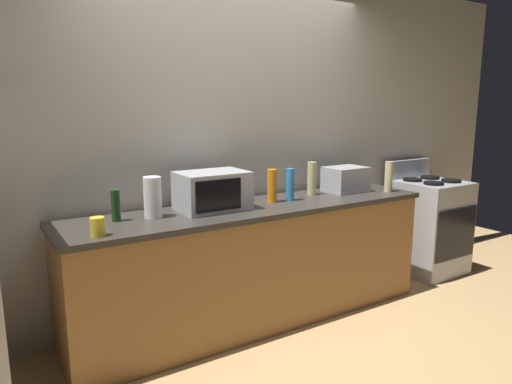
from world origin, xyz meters
TOP-DOWN VIEW (x-y plane):
  - ground_plane at (0.00, 0.00)m, footprint 8.00×8.00m
  - back_wall at (0.00, 0.81)m, footprint 6.40×0.10m
  - counter_run at (0.00, 0.40)m, footprint 2.84×0.64m
  - stove_range at (2.00, 0.40)m, footprint 0.60×0.61m
  - microwave at (-0.33, 0.45)m, footprint 0.48×0.35m
  - toaster_oven at (0.94, 0.46)m, footprint 0.34×0.26m
  - paper_towel_roll at (-0.77, 0.45)m, footprint 0.12×0.12m
  - bottle_wine at (-1.00, 0.48)m, footprint 0.06×0.06m
  - bottle_vinegar at (0.60, 0.50)m, footprint 0.07×0.07m
  - bottle_spray_cleaner at (0.32, 0.41)m, footprint 0.06×0.06m
  - bottle_hand_soap at (1.23, 0.26)m, footprint 0.07×0.07m
  - bottle_dish_soap at (0.16, 0.43)m, footprint 0.07×0.07m
  - mug_yellow at (-1.18, 0.20)m, footprint 0.08×0.08m

SIDE VIEW (x-z plane):
  - ground_plane at x=0.00m, z-range 0.00..0.00m
  - counter_run at x=0.00m, z-range 0.00..0.90m
  - stove_range at x=2.00m, z-range -0.08..1.00m
  - mug_yellow at x=-1.18m, z-range 0.90..1.01m
  - bottle_wine at x=-1.00m, z-range 0.90..1.10m
  - toaster_oven at x=0.94m, z-range 0.90..1.11m
  - bottle_spray_cleaner at x=0.32m, z-range 0.90..1.15m
  - bottle_dish_soap at x=0.16m, z-range 0.90..1.15m
  - bottle_hand_soap at x=1.23m, z-range 0.90..1.16m
  - microwave at x=-0.33m, z-range 0.90..1.17m
  - paper_towel_roll at x=-0.77m, z-range 0.90..1.17m
  - bottle_vinegar at x=0.60m, z-range 0.90..1.17m
  - back_wall at x=0.00m, z-range 0.00..2.70m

